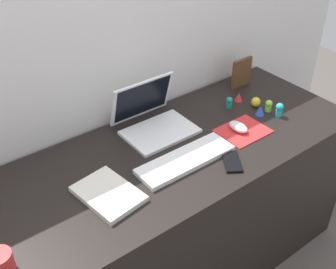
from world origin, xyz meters
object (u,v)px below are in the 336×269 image
(picture_frame, at_px, (242,73))
(notebook_pad, at_px, (108,194))
(toy_figurine_lime, at_px, (269,106))
(laptop, at_px, (152,117))
(coffee_mug, at_px, (1,264))
(toy_figurine_cyan, at_px, (279,109))
(keyboard, at_px, (186,160))
(toy_figurine_blue, at_px, (260,110))
(cell_phone, at_px, (232,162))
(toy_figurine_yellow, at_px, (256,102))
(toy_figurine_red, at_px, (239,97))
(toy_figurine_teal, at_px, (229,102))
(mouse, at_px, (238,127))

(picture_frame, bearing_deg, notebook_pad, -162.89)
(notebook_pad, height_order, toy_figurine_lime, toy_figurine_lime)
(laptop, relative_size, coffee_mug, 3.76)
(notebook_pad, xyz_separation_m, toy_figurine_cyan, (0.89, -0.01, 0.02))
(keyboard, distance_m, toy_figurine_blue, 0.49)
(cell_phone, relative_size, toy_figurine_cyan, 1.97)
(toy_figurine_yellow, bearing_deg, toy_figurine_lime, -74.94)
(toy_figurine_lime, bearing_deg, toy_figurine_red, 106.24)
(coffee_mug, height_order, toy_figurine_red, coffee_mug)
(toy_figurine_blue, bearing_deg, toy_figurine_lime, -0.01)
(toy_figurine_teal, bearing_deg, mouse, -122.30)
(laptop, relative_size, toy_figurine_red, 6.95)
(cell_phone, height_order, toy_figurine_red, toy_figurine_red)
(keyboard, xyz_separation_m, picture_frame, (0.61, 0.31, 0.06))
(toy_figurine_teal, bearing_deg, picture_frame, 31.22)
(toy_figurine_lime, bearing_deg, toy_figurine_blue, 179.99)
(picture_frame, bearing_deg, keyboard, -153.22)
(toy_figurine_red, distance_m, toy_figurine_yellow, 0.09)
(mouse, distance_m, toy_figurine_cyan, 0.24)
(toy_figurine_lime, bearing_deg, mouse, -171.89)
(toy_figurine_red, bearing_deg, laptop, 171.79)
(keyboard, height_order, notebook_pad, same)
(toy_figurine_red, distance_m, toy_figurine_blue, 0.15)
(laptop, height_order, toy_figurine_red, laptop)
(keyboard, relative_size, toy_figurine_red, 9.50)
(toy_figurine_cyan, xyz_separation_m, toy_figurine_blue, (-0.06, 0.06, -0.01))
(toy_figurine_lime, distance_m, toy_figurine_blue, 0.06)
(picture_frame, distance_m, coffee_mug, 1.42)
(laptop, relative_size, toy_figurine_cyan, 4.62)
(notebook_pad, bearing_deg, toy_figurine_red, 4.86)
(keyboard, height_order, toy_figurine_lime, toy_figurine_lime)
(mouse, xyz_separation_m, toy_figurine_blue, (0.17, 0.03, 0.00))
(mouse, xyz_separation_m, coffee_mug, (-1.06, -0.11, 0.02))
(mouse, relative_size, toy_figurine_teal, 1.72)
(mouse, xyz_separation_m, toy_figurine_cyan, (0.23, -0.02, 0.01))
(toy_figurine_yellow, relative_size, toy_figurine_cyan, 0.74)
(mouse, bearing_deg, cell_phone, -141.14)
(cell_phone, distance_m, toy_figurine_cyan, 0.43)
(notebook_pad, relative_size, toy_figurine_yellow, 4.97)
(mouse, bearing_deg, coffee_mug, -174.32)
(toy_figurine_lime, bearing_deg, cell_phone, -156.70)
(mouse, bearing_deg, toy_figurine_lime, 8.11)
(notebook_pad, xyz_separation_m, coffee_mug, (-0.41, -0.09, 0.03))
(laptop, distance_m, notebook_pad, 0.46)
(mouse, xyz_separation_m, toy_figurine_red, (0.18, 0.18, 0.00))
(keyboard, distance_m, toy_figurine_teal, 0.46)
(keyboard, distance_m, toy_figurine_lime, 0.55)
(cell_phone, relative_size, toy_figurine_blue, 2.80)
(mouse, height_order, toy_figurine_teal, toy_figurine_teal)
(mouse, distance_m, toy_figurine_lime, 0.23)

